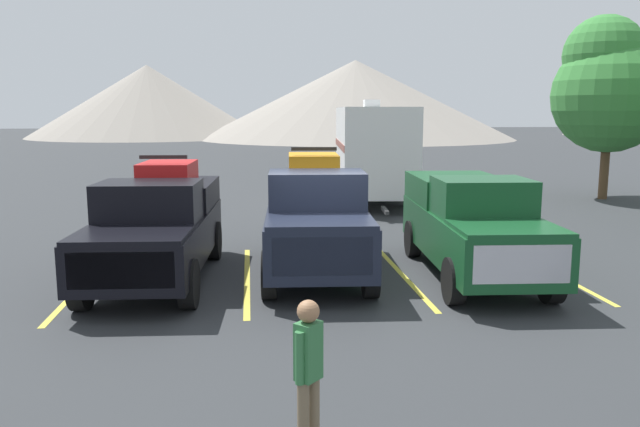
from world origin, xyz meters
TOP-DOWN VIEW (x-y plane):
  - ground_plane at (0.00, 0.00)m, footprint 240.00×240.00m
  - pickup_truck_a at (-3.50, 1.24)m, footprint 2.48×5.74m
  - pickup_truck_b at (-0.16, 1.42)m, footprint 2.48×5.49m
  - pickup_truck_c at (3.13, 0.78)m, footprint 2.39×5.78m
  - lot_stripe_a at (-5.01, 0.98)m, footprint 0.12×5.50m
  - lot_stripe_b at (-1.67, 0.98)m, footprint 0.12×5.50m
  - lot_stripe_c at (1.67, 0.98)m, footprint 0.12×5.50m
  - lot_stripe_d at (5.01, 0.98)m, footprint 0.12×5.50m
  - camper_trailer_a at (3.13, 11.50)m, footprint 3.15×7.69m
  - person_a at (-1.03, -6.08)m, footprint 0.31×0.31m
  - tree_a at (12.49, 11.64)m, footprint 4.45×4.45m
  - mountain_ridge at (-2.83, 71.41)m, footprint 161.02×43.34m

SIDE VIEW (x-z plane):
  - ground_plane at x=0.00m, z-range 0.00..0.00m
  - lot_stripe_a at x=-5.01m, z-range 0.00..0.01m
  - lot_stripe_b at x=-1.67m, z-range 0.00..0.01m
  - lot_stripe_c at x=1.67m, z-range 0.00..0.01m
  - lot_stripe_d at x=5.01m, z-range 0.00..0.01m
  - person_a at x=-1.03m, z-range 0.13..1.79m
  - pickup_truck_c at x=3.13m, z-range 0.07..2.23m
  - pickup_truck_a at x=-3.50m, z-range -0.09..2.45m
  - pickup_truck_b at x=-0.16m, z-range -0.10..2.60m
  - camper_trailer_a at x=3.13m, z-range 0.10..4.04m
  - tree_a at x=12.49m, z-range 0.87..8.07m
  - mountain_ridge at x=-2.83m, z-range -2.20..15.63m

